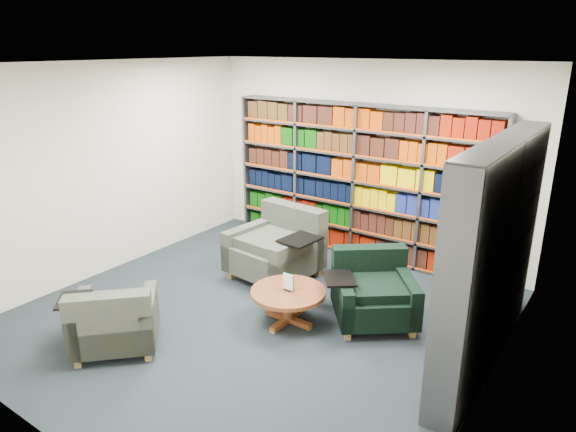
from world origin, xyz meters
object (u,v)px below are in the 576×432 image
Objects in this scene: chair_green_right at (372,293)px; chair_teal_front at (114,324)px; chair_teal_left at (280,249)px; coffee_table at (288,297)px.

chair_teal_front is at bearing -131.70° from chair_green_right.
chair_green_right is 1.05× the size of chair_teal_front.
chair_teal_left is 1.28m from coffee_table.
chair_green_right reaches higher than coffee_table.
chair_teal_front is 1.37× the size of coffee_table.
chair_teal_front is 1.85m from coffee_table.
chair_green_right is 2.79m from chair_teal_front.
chair_teal_left reaches higher than chair_teal_front.
chair_green_right is (1.55, -0.35, -0.06)m from chair_teal_left.
coffee_table is (-0.72, -0.63, 0.00)m from chair_green_right.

